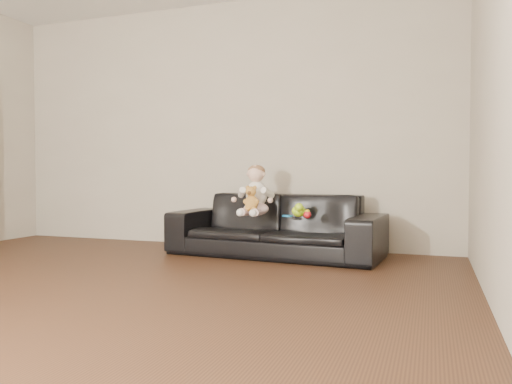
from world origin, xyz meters
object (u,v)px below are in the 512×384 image
at_px(baby, 256,193).
at_px(toy_green, 299,211).
at_px(sofa, 275,225).
at_px(teddy_bear, 251,199).
at_px(toy_rattle, 307,215).
at_px(toy_blue_disc, 287,216).

relative_size(baby, toy_green, 3.10).
distance_m(sofa, toy_green, 0.31).
distance_m(teddy_bear, toy_green, 0.44).
relative_size(sofa, toy_green, 12.97).
xyz_separation_m(sofa, baby, (-0.16, -0.11, 0.30)).
height_order(sofa, toy_rattle, sofa).
bearing_deg(toy_green, toy_rattle, -50.62).
bearing_deg(baby, teddy_bear, -92.29).
bearing_deg(toy_green, toy_blue_disc, 177.01).
xyz_separation_m(sofa, toy_green, (0.26, -0.11, 0.14)).
bearing_deg(toy_green, sofa, 157.27).
relative_size(sofa, toy_blue_disc, 20.20).
xyz_separation_m(toy_rattle, toy_blue_disc, (-0.22, 0.14, -0.03)).
distance_m(sofa, toy_blue_disc, 0.21).
height_order(sofa, toy_blue_disc, sofa).
xyz_separation_m(baby, teddy_bear, (0.01, -0.14, -0.04)).
xyz_separation_m(teddy_bear, toy_blue_disc, (0.30, 0.15, -0.16)).
bearing_deg(toy_rattle, baby, 165.66).
xyz_separation_m(sofa, toy_blue_disc, (0.15, -0.10, 0.10)).
bearing_deg(toy_rattle, toy_blue_disc, 147.38).
relative_size(teddy_bear, toy_green, 1.48).
height_order(teddy_bear, toy_rattle, teddy_bear).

